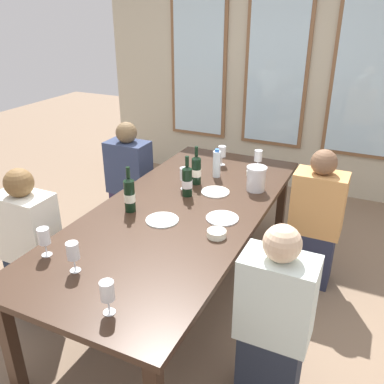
# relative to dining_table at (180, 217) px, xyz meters

# --- Properties ---
(ground_plane) EXTENTS (12.00, 12.00, 0.00)m
(ground_plane) POSITION_rel_dining_table_xyz_m (0.00, 0.00, -0.68)
(ground_plane) COLOR #7C644E
(back_wall_with_windows) EXTENTS (4.31, 0.10, 2.90)m
(back_wall_with_windows) POSITION_rel_dining_table_xyz_m (0.00, 2.43, 0.77)
(back_wall_with_windows) COLOR #BBB299
(back_wall_with_windows) RESTS_ON ground
(dining_table) EXTENTS (1.11, 2.54, 0.74)m
(dining_table) POSITION_rel_dining_table_xyz_m (0.00, 0.00, 0.00)
(dining_table) COLOR #38251A
(dining_table) RESTS_ON ground
(white_plate_0) EXTENTS (0.22, 0.22, 0.01)m
(white_plate_0) POSITION_rel_dining_table_xyz_m (0.12, 0.36, 0.07)
(white_plate_0) COLOR white
(white_plate_0) RESTS_ON dining_table
(white_plate_1) EXTENTS (0.22, 0.22, 0.01)m
(white_plate_1) POSITION_rel_dining_table_xyz_m (-0.03, -0.20, 0.07)
(white_plate_1) COLOR white
(white_plate_1) RESTS_ON dining_table
(white_plate_2) EXTENTS (0.22, 0.22, 0.01)m
(white_plate_2) POSITION_rel_dining_table_xyz_m (0.32, -0.01, 0.07)
(white_plate_2) COLOR white
(white_plate_2) RESTS_ON dining_table
(metal_pitcher) EXTENTS (0.16, 0.16, 0.19)m
(metal_pitcher) POSITION_rel_dining_table_xyz_m (0.38, 0.54, 0.16)
(metal_pitcher) COLOR silver
(metal_pitcher) RESTS_ON dining_table
(wine_bottle_0) EXTENTS (0.08, 0.08, 0.31)m
(wine_bottle_0) POSITION_rel_dining_table_xyz_m (-0.09, 0.46, 0.18)
(wine_bottle_0) COLOR black
(wine_bottle_0) RESTS_ON dining_table
(wine_bottle_1) EXTENTS (0.08, 0.08, 0.33)m
(wine_bottle_1) POSITION_rel_dining_table_xyz_m (-0.30, -0.17, 0.19)
(wine_bottle_1) COLOR black
(wine_bottle_1) RESTS_ON dining_table
(wine_bottle_2) EXTENTS (0.08, 0.08, 0.31)m
(wine_bottle_2) POSITION_rel_dining_table_xyz_m (-0.05, 0.23, 0.18)
(wine_bottle_2) COLOR black
(wine_bottle_2) RESTS_ON dining_table
(tasting_bowl_0) EXTENTS (0.15, 0.15, 0.04)m
(tasting_bowl_0) POSITION_rel_dining_table_xyz_m (0.29, 0.82, 0.08)
(tasting_bowl_0) COLOR white
(tasting_bowl_0) RESTS_ON dining_table
(tasting_bowl_1) EXTENTS (0.12, 0.12, 0.04)m
(tasting_bowl_1) POSITION_rel_dining_table_xyz_m (0.37, -0.24, 0.08)
(tasting_bowl_1) COLOR white
(tasting_bowl_1) RESTS_ON dining_table
(water_bottle) EXTENTS (0.06, 0.06, 0.24)m
(water_bottle) POSITION_rel_dining_table_xyz_m (0.01, 0.66, 0.17)
(water_bottle) COLOR white
(water_bottle) RESTS_ON dining_table
(wine_glass_0) EXTENTS (0.07, 0.07, 0.17)m
(wine_glass_0) POSITION_rel_dining_table_xyz_m (0.27, 0.96, 0.18)
(wine_glass_0) COLOR white
(wine_glass_0) RESTS_ON dining_table
(wine_glass_1) EXTENTS (0.07, 0.07, 0.17)m
(wine_glass_1) POSITION_rel_dining_table_xyz_m (-0.18, -0.89, 0.18)
(wine_glass_1) COLOR white
(wine_glass_1) RESTS_ON dining_table
(wine_glass_2) EXTENTS (0.07, 0.07, 0.17)m
(wine_glass_2) POSITION_rel_dining_table_xyz_m (-0.06, 0.93, 0.18)
(wine_glass_2) COLOR white
(wine_glass_2) RESTS_ON dining_table
(wine_glass_3) EXTENTS (0.07, 0.07, 0.17)m
(wine_glass_3) POSITION_rel_dining_table_xyz_m (0.18, -1.09, 0.18)
(wine_glass_3) COLOR white
(wine_glass_3) RESTS_ON dining_table
(wine_glass_4) EXTENTS (0.07, 0.07, 0.17)m
(wine_glass_4) POSITION_rel_dining_table_xyz_m (-0.43, -0.84, 0.18)
(wine_glass_4) COLOR white
(wine_glass_4) RESTS_ON dining_table
(wine_glass_5) EXTENTS (0.07, 0.07, 0.17)m
(wine_glass_5) POSITION_rel_dining_table_xyz_m (-0.13, 0.32, 0.18)
(wine_glass_5) COLOR white
(wine_glass_5) RESTS_ON dining_table
(seated_person_0) EXTENTS (0.38, 0.24, 1.11)m
(seated_person_0) POSITION_rel_dining_table_xyz_m (-0.85, -0.59, -0.15)
(seated_person_0) COLOR #242D3F
(seated_person_0) RESTS_ON ground
(seated_person_1) EXTENTS (0.38, 0.24, 1.11)m
(seated_person_1) POSITION_rel_dining_table_xyz_m (0.85, -0.59, -0.15)
(seated_person_1) COLOR #252B3A
(seated_person_1) RESTS_ON ground
(seated_person_2) EXTENTS (0.38, 0.24, 1.11)m
(seated_person_2) POSITION_rel_dining_table_xyz_m (-0.85, 0.64, -0.15)
(seated_person_2) COLOR #302644
(seated_person_2) RESTS_ON ground
(seated_person_3) EXTENTS (0.38, 0.24, 1.11)m
(seated_person_3) POSITION_rel_dining_table_xyz_m (0.85, 0.62, -0.15)
(seated_person_3) COLOR #282C42
(seated_person_3) RESTS_ON ground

